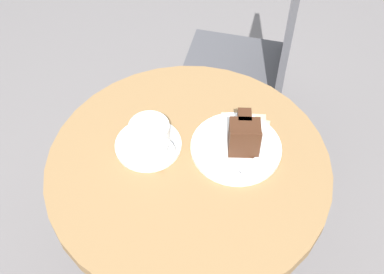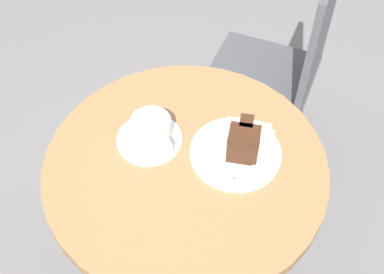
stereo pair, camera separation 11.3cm
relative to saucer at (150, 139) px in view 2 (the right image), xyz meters
name	(u,v)px [view 2 (the right image)]	position (x,y,z in m)	size (l,w,h in m)	color
cafe_table	(186,193)	(0.11, 0.03, -0.14)	(0.67, 0.67, 0.75)	olive
saucer	(150,139)	(0.00, 0.00, 0.00)	(0.16, 0.16, 0.01)	white
coffee_cup	(152,129)	(0.00, 0.01, 0.04)	(0.13, 0.10, 0.06)	white
teaspoon	(163,154)	(0.06, -0.01, 0.01)	(0.04, 0.10, 0.00)	silver
cake_plate	(235,153)	(0.17, 0.13, 0.00)	(0.22, 0.22, 0.01)	white
cake_slice	(244,142)	(0.18, 0.14, 0.05)	(0.10, 0.10, 0.09)	#422619
fork	(240,174)	(0.22, 0.09, 0.01)	(0.02, 0.14, 0.00)	silver
napkin	(246,140)	(0.15, 0.18, 0.00)	(0.17, 0.18, 0.00)	tan
cafe_chair	(288,62)	(-0.13, 0.69, -0.23)	(0.51, 0.51, 0.90)	#4C4C51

